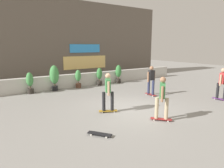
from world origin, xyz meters
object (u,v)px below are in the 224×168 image
object	(u,v)px
potted_plant_1	(54,76)
potted_plant_2	(78,78)
skater_mid_plaza	(151,79)
skater_foreground	(162,97)
skater_by_wall_left	(108,91)
potted_plant_0	(30,82)
skater_by_wall_right	(222,83)
skateboard_aside	(100,134)
potted_plant_4	(118,73)
potted_plant_3	(99,76)

from	to	relation	value
potted_plant_1	potted_plant_2	size ratio (longest dim) A/B	1.32
skater_mid_plaza	skater_foreground	xyz separation A→B (m)	(-2.46, -3.09, 0.00)
skater_by_wall_left	potted_plant_1	bearing A→B (deg)	96.07
potted_plant_0	skater_foreground	xyz separation A→B (m)	(3.23, -7.37, 0.24)
skater_by_wall_right	skateboard_aside	size ratio (longest dim) A/B	2.23
potted_plant_4	skater_by_wall_right	world-z (taller)	skater_by_wall_right
potted_plant_4	skater_by_wall_right	size ratio (longest dim) A/B	0.81
skater_by_wall_right	skateboard_aside	xyz separation A→B (m)	(-7.42, -0.16, -0.88)
skater_mid_plaza	potted_plant_4	bearing A→B (deg)	80.20
skater_by_wall_right	potted_plant_0	bearing A→B (deg)	138.71
potted_plant_3	skateboard_aside	xyz separation A→B (m)	(-4.13, -7.21, -0.63)
potted_plant_4	potted_plant_2	bearing A→B (deg)	180.00
potted_plant_3	skater_by_wall_left	size ratio (longest dim) A/B	0.74
skater_foreground	skateboard_aside	xyz separation A→B (m)	(-2.62, 0.16, -0.88)
skater_mid_plaza	potted_plant_0	bearing A→B (deg)	143.10
potted_plant_4	skateboard_aside	world-z (taller)	potted_plant_4
potted_plant_2	skater_foreground	distance (m)	7.37
skater_foreground	skateboard_aside	world-z (taller)	skater_foreground
potted_plant_3	skater_mid_plaza	xyz separation A→B (m)	(0.95, -4.27, 0.25)
skater_foreground	potted_plant_3	bearing A→B (deg)	78.39
potted_plant_1	potted_plant_3	distance (m)	3.28
skater_by_wall_left	skater_mid_plaza	xyz separation A→B (m)	(3.64, 1.16, 0.00)
potted_plant_4	skateboard_aside	bearing A→B (deg)	-128.90
potted_plant_1	skater_mid_plaza	size ratio (longest dim) A/B	0.95
skater_by_wall_right	skater_mid_plaza	size ratio (longest dim) A/B	1.00
potted_plant_1	skater_by_wall_left	distance (m)	5.46
potted_plant_3	skater_by_wall_right	xyz separation A→B (m)	(3.28, -7.05, 0.25)
potted_plant_1	potted_plant_2	distance (m)	1.64
skater_by_wall_left	skateboard_aside	bearing A→B (deg)	-128.97
skater_by_wall_left	skater_foreground	xyz separation A→B (m)	(1.18, -1.94, 0.00)
potted_plant_3	skateboard_aside	world-z (taller)	potted_plant_3
potted_plant_0	potted_plant_4	bearing A→B (deg)	-0.00
potted_plant_1	skater_mid_plaza	bearing A→B (deg)	-45.39
skater_by_wall_right	skater_by_wall_left	distance (m)	6.19
skater_foreground	skateboard_aside	bearing A→B (deg)	176.59
potted_plant_0	potted_plant_3	bearing A→B (deg)	-0.00
potted_plant_2	skater_mid_plaza	world-z (taller)	skater_mid_plaza
skater_by_wall_right	skater_foreground	size ratio (longest dim) A/B	1.00
skater_by_wall_right	skater_mid_plaza	world-z (taller)	same
potted_plant_0	skater_by_wall_left	bearing A→B (deg)	-69.27
potted_plant_4	skater_by_wall_left	bearing A→B (deg)	-128.87
skater_by_wall_left	skater_foreground	bearing A→B (deg)	-58.64
skateboard_aside	skater_by_wall_left	bearing A→B (deg)	51.03
potted_plant_2	potted_plant_3	bearing A→B (deg)	0.00
skater_by_wall_right	skater_by_wall_left	size ratio (longest dim) A/B	1.00
skater_by_wall_left	skater_by_wall_right	bearing A→B (deg)	-15.19
potted_plant_4	potted_plant_3	bearing A→B (deg)	180.00
potted_plant_4	skater_by_wall_right	distance (m)	7.23
potted_plant_3	skater_mid_plaza	world-z (taller)	skater_mid_plaza
potted_plant_2	potted_plant_4	xyz separation A→B (m)	(3.34, 0.00, 0.12)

